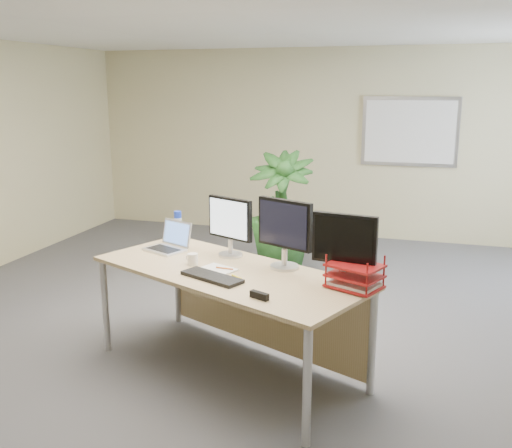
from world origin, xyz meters
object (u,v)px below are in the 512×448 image
(desk, at_px, (239,288))
(floor_plant, at_px, (281,213))
(monitor_right, at_px, (285,229))
(laptop, at_px, (170,243))
(monitor_left, at_px, (230,223))

(desk, distance_m, floor_plant, 2.23)
(floor_plant, height_order, monitor_right, floor_plant)
(desk, bearing_deg, laptop, 158.36)
(floor_plant, bearing_deg, monitor_left, -87.61)
(laptop, bearing_deg, floor_plant, 76.38)
(desk, relative_size, laptop, 5.62)
(monitor_left, relative_size, laptop, 1.17)
(monitor_left, height_order, laptop, monitor_left)
(monitor_right, xyz_separation_m, laptop, (-1.05, 0.22, -0.24))
(monitor_right, bearing_deg, laptop, 168.38)
(floor_plant, distance_m, laptop, 2.00)
(floor_plant, height_order, laptop, floor_plant)
(monitor_right, relative_size, laptop, 1.28)
(desk, height_order, monitor_left, monitor_left)
(monitor_right, height_order, laptop, monitor_right)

